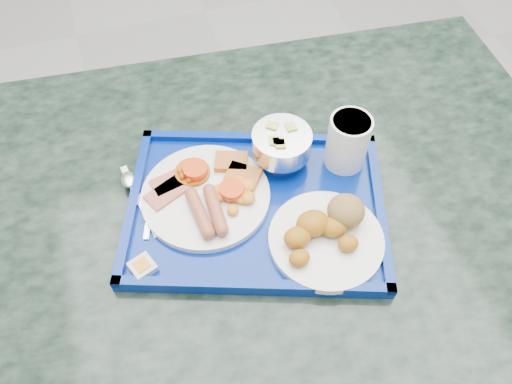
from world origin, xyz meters
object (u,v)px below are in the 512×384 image
table (234,271)px  bread_plate (327,232)px  tray (256,207)px  juice_cup (348,140)px  main_plate (210,193)px  fruit_bowl (281,144)px

table → bread_plate: 0.30m
table → tray: tray is taller
tray → table: bearing=172.9°
tray → juice_cup: size_ratio=5.03×
tray → main_plate: size_ratio=2.33×
tray → juice_cup: 0.20m
bread_plate → main_plate: bearing=138.5°
bread_plate → juice_cup: (0.10, 0.14, 0.04)m
bread_plate → juice_cup: bearing=56.1°
table → fruit_bowl: size_ratio=13.28×
bread_plate → juice_cup: juice_cup is taller
tray → fruit_bowl: fruit_bowl is taller
table → main_plate: main_plate is taller
main_plate → bread_plate: (0.16, -0.14, 0.01)m
table → juice_cup: (0.23, 0.04, 0.29)m
juice_cup → table: bearing=-170.4°
table → fruit_bowl: (0.12, 0.08, 0.28)m
tray → main_plate: 0.08m
table → main_plate: size_ratio=6.29×
juice_cup → main_plate: bearing=-179.6°
tray → juice_cup: juice_cup is taller
main_plate → fruit_bowl: size_ratio=2.11×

